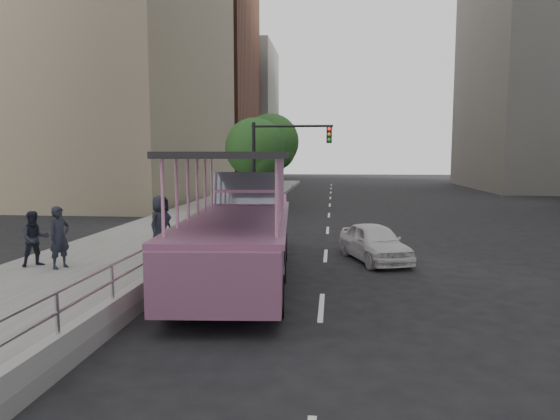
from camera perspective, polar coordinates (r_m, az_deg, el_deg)
The scene contains 15 objects.
ground at distance 13.81m, azimuth 0.76°, elevation -8.46°, with size 160.00×160.00×0.00m, color black.
sidewalk at distance 24.56m, azimuth -10.49°, elevation -1.70°, with size 5.50×80.00×0.30m, color #999A94.
kerb_wall at distance 16.20m, azimuth -9.65°, elevation -4.60°, with size 0.24×30.00×0.36m, color #ADADA8.
guardrail at distance 16.09m, azimuth -9.70°, elevation -2.28°, with size 0.07×22.00×0.71m.
duck_boat at distance 14.91m, azimuth -4.33°, elevation -2.16°, with size 3.48×10.97×3.59m.
car at distance 16.95m, azimuth 10.75°, elevation -3.63°, with size 1.49×3.68×1.26m, color silver.
pedestrian_near at distance 15.53m, azimuth -23.89°, elevation -2.87°, with size 0.65×0.43×1.78m, color #212430.
pedestrian_mid at distance 16.14m, azimuth -26.22°, elevation -2.96°, with size 0.78×0.61×1.61m, color #212430.
pedestrian_far at distance 16.57m, azimuth -13.49°, elevation -1.70°, with size 0.94×0.61×1.93m, color #212430.
parking_sign at distance 23.74m, azimuth -3.96°, elevation 1.76°, with size 0.19×0.57×2.60m.
traffic_signal at distance 25.97m, azimuth -0.40°, elevation 6.25°, with size 4.20×0.32×5.20m.
street_tree_near at distance 29.58m, azimuth -2.73°, elevation 6.86°, with size 3.52×3.52×5.72m.
street_tree_far at distance 35.50m, azimuth -0.91°, elevation 7.56°, with size 3.97×3.97×6.45m.
midrise_brick at distance 64.95m, azimuth -11.55°, elevation 14.55°, with size 18.00×16.00×26.00m, color brown.
midrise_stone_b at distance 79.47m, azimuth -6.54°, elevation 10.92°, with size 16.00×14.00×20.00m, color slate.
Camera 1 is at (1.25, -13.30, 3.51)m, focal length 32.00 mm.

